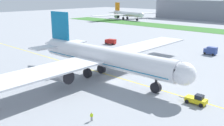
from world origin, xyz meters
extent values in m
plane|color=#9399A0|center=(0.00, 0.00, 0.00)|extent=(600.00, 600.00, 0.00)
cube|color=yellow|center=(0.00, 3.41, 0.00)|extent=(280.00, 0.36, 0.01)
cylinder|color=white|center=(-4.93, 0.50, 6.26)|extent=(45.98, 7.23, 5.56)
cube|color=#0C6B9E|center=(-4.93, 0.50, 5.28)|extent=(44.13, 6.72, 0.67)
sphere|color=white|center=(19.48, 1.39, 6.26)|extent=(5.28, 5.28, 5.28)
cone|color=white|center=(-30.32, -0.43, 6.68)|extent=(6.29, 4.95, 4.73)
cube|color=#0C6B9E|center=(-24.16, -0.20, 13.49)|extent=(8.26, 0.86, 8.90)
cube|color=white|center=(-25.28, 5.32, 7.09)|extent=(5.36, 9.08, 0.39)
cube|color=white|center=(-24.87, -5.80, 7.09)|extent=(5.36, 9.08, 0.39)
cube|color=white|center=(-8.08, 23.79, 5.56)|extent=(11.57, 41.56, 0.45)
cube|color=white|center=(-6.37, -22.96, 5.56)|extent=(11.57, 41.56, 0.45)
cylinder|color=#B7BABF|center=(-6.36, 14.57, 3.88)|extent=(5.39, 3.25, 3.06)
cylinder|color=black|center=(-3.72, 14.67, 3.88)|extent=(0.58, 3.23, 3.21)
cylinder|color=#B7BABF|center=(-5.33, -13.64, 3.88)|extent=(5.39, 3.25, 3.06)
cylinder|color=black|center=(-2.69, -13.55, 3.88)|extent=(0.58, 3.23, 3.21)
cylinder|color=black|center=(12.46, 1.13, 2.40)|extent=(0.58, 0.58, 2.16)
cylinder|color=black|center=(12.46, 1.13, 1.32)|extent=(2.68, 1.28, 2.64)
cylinder|color=black|center=(-8.70, 3.28, 2.40)|extent=(0.58, 0.58, 2.16)
cylinder|color=black|center=(-8.70, 3.28, 1.32)|extent=(2.68, 1.28, 2.64)
cylinder|color=black|center=(-8.49, -2.55, 2.40)|extent=(0.58, 0.58, 2.16)
cylinder|color=black|center=(-8.49, -2.55, 1.32)|extent=(2.68, 1.28, 2.64)
cube|color=black|center=(18.65, 1.36, 6.95)|extent=(2.10, 4.24, 1.00)
sphere|color=black|center=(-22.43, 2.59, 6.76)|extent=(0.39, 0.39, 0.39)
sphere|color=black|center=(-19.75, 2.68, 6.76)|extent=(0.39, 0.39, 0.39)
sphere|color=black|center=(-17.07, 2.78, 6.76)|extent=(0.39, 0.39, 0.39)
sphere|color=black|center=(-14.40, 2.88, 6.76)|extent=(0.39, 0.39, 0.39)
sphere|color=black|center=(-11.72, 2.98, 6.76)|extent=(0.39, 0.39, 0.39)
sphere|color=black|center=(-9.05, 3.08, 6.76)|extent=(0.39, 0.39, 0.39)
sphere|color=black|center=(-6.37, 3.17, 6.76)|extent=(0.39, 0.39, 0.39)
sphere|color=black|center=(-3.69, 3.27, 6.76)|extent=(0.39, 0.39, 0.39)
sphere|color=black|center=(-1.02, 3.37, 6.76)|extent=(0.39, 0.39, 0.39)
sphere|color=black|center=(1.66, 3.47, 6.76)|extent=(0.39, 0.39, 0.39)
sphere|color=black|center=(4.33, 3.56, 6.76)|extent=(0.39, 0.39, 0.39)
sphere|color=black|center=(7.01, 3.66, 6.76)|extent=(0.39, 0.39, 0.39)
sphere|color=black|center=(9.68, 3.76, 6.76)|extent=(0.39, 0.39, 0.39)
sphere|color=black|center=(12.36, 3.86, 6.76)|extent=(0.39, 0.39, 0.39)
cube|color=yellow|center=(22.68, 1.51, 0.92)|extent=(4.63, 2.23, 0.93)
cube|color=black|center=(23.36, 1.53, 1.83)|extent=(1.70, 1.63, 0.90)
cylinder|color=black|center=(19.50, 1.39, 0.60)|extent=(1.80, 0.19, 0.12)
cylinder|color=black|center=(21.12, 0.41, 0.45)|extent=(0.91, 0.38, 0.90)
cylinder|color=black|center=(21.05, 2.48, 0.45)|extent=(0.91, 0.38, 0.90)
cylinder|color=black|center=(24.31, 0.53, 0.45)|extent=(0.91, 0.38, 0.90)
cylinder|color=black|center=(24.24, 2.60, 0.45)|extent=(0.91, 0.38, 0.90)
cylinder|color=black|center=(11.88, -19.37, 0.43)|extent=(0.12, 0.12, 0.85)
cylinder|color=#BFE519|center=(11.99, -19.27, 1.12)|extent=(0.10, 0.10, 0.54)
cylinder|color=black|center=(11.73, -19.51, 0.43)|extent=(0.12, 0.12, 0.85)
cylinder|color=#BFE519|center=(11.62, -19.61, 1.12)|extent=(0.10, 0.10, 0.54)
cube|color=#BFE519|center=(11.81, -19.44, 1.15)|extent=(0.50, 0.48, 0.60)
sphere|color=#8C6647|center=(11.81, -19.44, 1.58)|extent=(0.23, 0.23, 0.23)
cylinder|color=black|center=(-14.92, -10.83, 0.43)|extent=(0.12, 0.12, 0.86)
cylinder|color=#BFE519|center=(-15.07, -10.84, 1.13)|extent=(0.10, 0.10, 0.55)
cylinder|color=black|center=(-14.72, -10.82, 0.43)|extent=(0.12, 0.12, 0.86)
cylinder|color=#BFE519|center=(-14.57, -10.81, 1.13)|extent=(0.10, 0.10, 0.55)
cube|color=#BFE519|center=(-14.82, -10.83, 1.16)|extent=(0.46, 0.27, 0.61)
sphere|color=#8C6647|center=(-14.82, -10.83, 1.59)|extent=(0.23, 0.23, 0.23)
cylinder|color=black|center=(-2.16, 11.71, 0.44)|extent=(0.13, 0.13, 0.87)
cylinder|color=#BFE519|center=(-2.07, 11.59, 1.15)|extent=(0.10, 0.10, 0.56)
cylinder|color=black|center=(-2.28, 11.88, 0.44)|extent=(0.13, 0.13, 0.87)
cylinder|color=#BFE519|center=(-2.37, 12.00, 1.15)|extent=(0.10, 0.10, 0.56)
cube|color=#BFE519|center=(-2.22, 11.79, 1.18)|extent=(0.47, 0.52, 0.62)
sphere|color=tan|center=(-2.22, 11.79, 1.62)|extent=(0.24, 0.24, 0.24)
cube|color=#33478C|center=(5.82, 50.19, 1.81)|extent=(3.67, 2.22, 2.71)
cube|color=#33478C|center=(3.48, 50.18, 1.41)|extent=(1.43, 2.13, 1.92)
cube|color=#263347|center=(2.82, 50.18, 1.79)|extent=(0.08, 1.86, 0.84)
cylinder|color=black|center=(3.48, 49.07, 0.45)|extent=(0.90, 0.30, 0.90)
cylinder|color=black|center=(3.48, 51.29, 0.45)|extent=(0.90, 0.30, 0.90)
cylinder|color=black|center=(6.74, 49.08, 0.45)|extent=(0.90, 0.30, 0.90)
cylinder|color=black|center=(6.74, 51.30, 0.45)|extent=(0.90, 0.30, 0.90)
cube|color=#B21E19|center=(-38.02, 38.85, 1.48)|extent=(4.38, 3.03, 2.07)
cube|color=#B21E19|center=(-40.49, 38.22, 1.33)|extent=(2.00, 2.35, 1.76)
cube|color=#263347|center=(-41.19, 38.05, 1.68)|extent=(0.51, 1.74, 0.77)
cylinder|color=black|center=(-40.23, 37.20, 0.45)|extent=(0.95, 0.51, 0.90)
cylinder|color=black|center=(-40.75, 39.25, 0.45)|extent=(0.95, 0.51, 0.90)
cylinder|color=black|center=(-36.79, 38.07, 0.45)|extent=(0.95, 0.51, 0.90)
cylinder|color=black|center=(-37.31, 40.12, 0.45)|extent=(0.95, 0.51, 0.90)
cylinder|color=white|center=(-112.60, 139.14, 5.37)|extent=(38.07, 12.29, 4.77)
cube|color=orange|center=(-112.60, 139.14, 4.54)|extent=(36.51, 11.62, 0.57)
sphere|color=white|center=(-92.76, 135.07, 5.37)|extent=(4.54, 4.54, 4.54)
cone|color=white|center=(-133.26, 143.38, 5.73)|extent=(5.96, 5.03, 4.06)
cube|color=orange|center=(-128.19, 142.34, 11.58)|extent=(6.78, 1.84, 7.64)
cube|color=white|center=(-127.97, 147.17, 6.09)|extent=(5.62, 8.32, 0.33)
cube|color=white|center=(-129.89, 137.82, 6.09)|extent=(5.62, 8.32, 0.33)
cube|color=white|center=(-110.55, 158.56, 4.77)|extent=(15.02, 35.08, 0.38)
cube|color=white|center=(-118.36, 120.48, 4.77)|extent=(15.02, 35.08, 0.38)
cylinder|color=#B7BABF|center=(-110.98, 150.82, 3.33)|extent=(4.97, 3.48, 2.63)
cylinder|color=black|center=(-108.76, 150.36, 3.33)|extent=(0.94, 2.78, 2.76)
cylinder|color=#B7BABF|center=(-115.71, 127.77, 3.33)|extent=(4.97, 3.48, 2.63)
cylinder|color=black|center=(-113.49, 127.31, 3.33)|extent=(0.94, 2.78, 2.76)
cylinder|color=black|center=(-98.50, 136.25, 2.06)|extent=(0.50, 0.50, 1.85)
cylinder|color=black|center=(-98.50, 136.25, 1.13)|extent=(2.43, 1.46, 2.27)
cylinder|color=black|center=(-115.07, 142.21, 2.06)|extent=(0.50, 0.50, 1.85)
cylinder|color=black|center=(-115.07, 142.21, 1.13)|extent=(2.43, 1.46, 2.27)
cylinder|color=black|center=(-116.07, 137.30, 2.06)|extent=(0.50, 0.50, 1.85)
cylinder|color=black|center=(-116.07, 137.30, 1.13)|extent=(2.43, 1.46, 2.27)
camera|label=1|loc=(44.99, -48.96, 23.33)|focal=41.11mm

